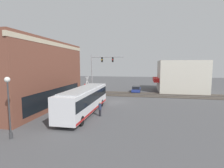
{
  "coord_description": "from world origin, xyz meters",
  "views": [
    {
      "loc": [
        -27.66,
        -4.46,
        6.04
      ],
      "look_at": [
        3.18,
        1.4,
        2.54
      ],
      "focal_mm": 28.0,
      "sensor_mm": 36.0,
      "label": 1
    }
  ],
  "objects": [
    {
      "name": "pedestrian_near_bus",
      "position": [
        -8.3,
        0.65,
        0.87
      ],
      "size": [
        0.34,
        0.34,
        1.71
      ],
      "color": "black",
      "rests_on": "ground"
    },
    {
      "name": "ground_plane",
      "position": [
        0.0,
        0.0,
        0.0
      ],
      "size": [
        120.0,
        120.0,
        0.0
      ],
      "primitive_type": "plane",
      "color": "#4C4C4F"
    },
    {
      "name": "parked_car_blue",
      "position": [
        10.69,
        -2.6,
        0.65
      ],
      "size": [
        4.69,
        1.82,
        1.39
      ],
      "color": "navy",
      "rests_on": "ground"
    },
    {
      "name": "brick_building",
      "position": [
        -5.38,
        13.11,
        4.66
      ],
      "size": [
        17.57,
        11.3,
        9.32
      ],
      "color": "brown",
      "rests_on": "ground"
    },
    {
      "name": "rail_track_far",
      "position": [
        9.2,
        0.0,
        0.03
      ],
      "size": [
        2.6,
        60.0,
        0.15
      ],
      "color": "#332D28",
      "rests_on": "ground"
    },
    {
      "name": "crossing_signal",
      "position": [
        3.6,
        6.25,
        2.3
      ],
      "size": [
        1.41,
        1.18,
        3.81
      ],
      "color": "gray",
      "rests_on": "ground"
    },
    {
      "name": "pedestrian_at_crossing",
      "position": [
        3.47,
        4.04,
        0.95
      ],
      "size": [
        0.34,
        0.34,
        1.84
      ],
      "color": "black",
      "rests_on": "ground"
    },
    {
      "name": "streetlamp",
      "position": [
        -15.73,
        6.23,
        3.03
      ],
      "size": [
        0.44,
        0.44,
        5.08
      ],
      "color": "#38383A",
      "rests_on": "ground"
    },
    {
      "name": "shop_building",
      "position": [
        13.84,
        -12.3,
        3.45
      ],
      "size": [
        9.6,
        10.86,
        6.93
      ],
      "color": "beige",
      "rests_on": "ground"
    },
    {
      "name": "city_bus",
      "position": [
        -7.49,
        2.8,
        1.78
      ],
      "size": [
        12.2,
        2.59,
        3.21
      ],
      "color": "silver",
      "rests_on": "ground"
    },
    {
      "name": "traffic_signal_gantry",
      "position": [
        4.61,
        4.08,
        5.59
      ],
      "size": [
        0.42,
        6.25,
        7.89
      ],
      "color": "gray",
      "rests_on": "ground"
    },
    {
      "name": "rail_track_near",
      "position": [
        6.0,
        0.0,
        0.03
      ],
      "size": [
        2.6,
        60.0,
        0.15
      ],
      "color": "#332D28",
      "rests_on": "ground"
    }
  ]
}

